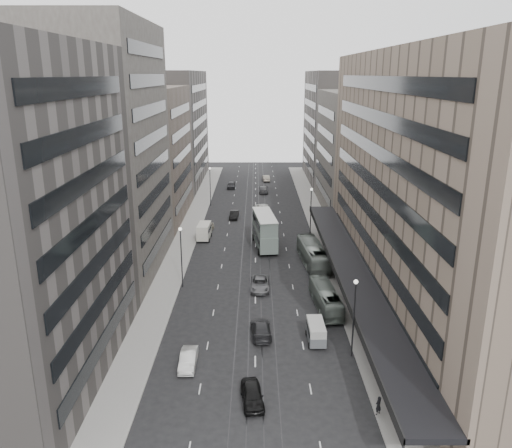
{
  "coord_description": "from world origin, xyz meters",
  "views": [
    {
      "loc": [
        0.06,
        -49.27,
        27.27
      ],
      "look_at": [
        0.08,
        18.4,
        6.85
      ],
      "focal_mm": 35.0,
      "sensor_mm": 36.0,
      "label": 1
    }
  ],
  "objects_px": {
    "panel_van": "(204,231)",
    "sedan_2": "(260,284)",
    "double_decker": "(265,230)",
    "bus_near": "(326,298)",
    "pedestrian": "(378,405)",
    "vw_microbus": "(316,331)",
    "bus_far": "(313,254)",
    "sedan_0": "(252,395)",
    "sedan_1": "(188,359)"
  },
  "relations": [
    {
      "from": "double_decker",
      "to": "panel_van",
      "type": "bearing_deg",
      "value": 151.7
    },
    {
      "from": "bus_near",
      "to": "double_decker",
      "type": "xyz_separation_m",
      "value": [
        -7.0,
        22.21,
        1.66
      ]
    },
    {
      "from": "bus_near",
      "to": "vw_microbus",
      "type": "height_order",
      "value": "bus_near"
    },
    {
      "from": "vw_microbus",
      "to": "sedan_2",
      "type": "bearing_deg",
      "value": 112.8
    },
    {
      "from": "panel_van",
      "to": "bus_far",
      "type": "bearing_deg",
      "value": -31.78
    },
    {
      "from": "sedan_2",
      "to": "panel_van",
      "type": "bearing_deg",
      "value": 115.66
    },
    {
      "from": "sedan_0",
      "to": "sedan_1",
      "type": "bearing_deg",
      "value": 130.82
    },
    {
      "from": "vw_microbus",
      "to": "sedan_1",
      "type": "height_order",
      "value": "vw_microbus"
    },
    {
      "from": "sedan_0",
      "to": "sedan_2",
      "type": "height_order",
      "value": "sedan_0"
    },
    {
      "from": "vw_microbus",
      "to": "bus_near",
      "type": "bearing_deg",
      "value": 74.51
    },
    {
      "from": "bus_far",
      "to": "panel_van",
      "type": "height_order",
      "value": "bus_far"
    },
    {
      "from": "pedestrian",
      "to": "vw_microbus",
      "type": "bearing_deg",
      "value": -110.19
    },
    {
      "from": "bus_far",
      "to": "sedan_0",
      "type": "bearing_deg",
      "value": 69.61
    },
    {
      "from": "bus_near",
      "to": "panel_van",
      "type": "height_order",
      "value": "panel_van"
    },
    {
      "from": "sedan_0",
      "to": "sedan_1",
      "type": "distance_m",
      "value": 8.41
    },
    {
      "from": "sedan_2",
      "to": "double_decker",
      "type": "bearing_deg",
      "value": 88.04
    },
    {
      "from": "double_decker",
      "to": "vw_microbus",
      "type": "xyz_separation_m",
      "value": [
        4.92,
        -30.03,
        -1.8
      ]
    },
    {
      "from": "bus_near",
      "to": "sedan_0",
      "type": "height_order",
      "value": "bus_near"
    },
    {
      "from": "bus_far",
      "to": "panel_van",
      "type": "xyz_separation_m",
      "value": [
        -17.29,
        11.83,
        -0.12
      ]
    },
    {
      "from": "sedan_2",
      "to": "pedestrian",
      "type": "bearing_deg",
      "value": -68.2
    },
    {
      "from": "sedan_0",
      "to": "pedestrian",
      "type": "xyz_separation_m",
      "value": [
        10.45,
        -1.73,
        0.23
      ]
    },
    {
      "from": "panel_van",
      "to": "pedestrian",
      "type": "distance_m",
      "value": 49.82
    },
    {
      "from": "vw_microbus",
      "to": "sedan_0",
      "type": "height_order",
      "value": "vw_microbus"
    },
    {
      "from": "bus_far",
      "to": "sedan_2",
      "type": "height_order",
      "value": "bus_far"
    },
    {
      "from": "bus_near",
      "to": "sedan_0",
      "type": "bearing_deg",
      "value": 59.11
    },
    {
      "from": "bus_near",
      "to": "pedestrian",
      "type": "bearing_deg",
      "value": 89.8
    },
    {
      "from": "bus_near",
      "to": "sedan_0",
      "type": "distance_m",
      "value": 20.13
    },
    {
      "from": "bus_near",
      "to": "double_decker",
      "type": "relative_size",
      "value": 0.93
    },
    {
      "from": "bus_near",
      "to": "sedan_1",
      "type": "bearing_deg",
      "value": 34.67
    },
    {
      "from": "bus_far",
      "to": "vw_microbus",
      "type": "distance_m",
      "value": 22.31
    },
    {
      "from": "sedan_0",
      "to": "pedestrian",
      "type": "relative_size",
      "value": 2.66
    },
    {
      "from": "panel_van",
      "to": "sedan_1",
      "type": "xyz_separation_m",
      "value": [
        2.29,
        -38.69,
        -0.82
      ]
    },
    {
      "from": "panel_van",
      "to": "sedan_2",
      "type": "xyz_separation_m",
      "value": [
        9.39,
        -20.6,
        -0.81
      ]
    },
    {
      "from": "sedan_2",
      "to": "pedestrian",
      "type": "xyz_separation_m",
      "value": [
        9.6,
        -25.46,
        0.26
      ]
    },
    {
      "from": "bus_near",
      "to": "bus_far",
      "type": "distance_m",
      "value": 14.38
    },
    {
      "from": "pedestrian",
      "to": "bus_far",
      "type": "bearing_deg",
      "value": -124.79
    },
    {
      "from": "bus_far",
      "to": "sedan_2",
      "type": "bearing_deg",
      "value": 42.69
    },
    {
      "from": "vw_microbus",
      "to": "sedan_1",
      "type": "relative_size",
      "value": 0.93
    },
    {
      "from": "bus_near",
      "to": "sedan_2",
      "type": "bearing_deg",
      "value": -40.47
    },
    {
      "from": "sedan_1",
      "to": "bus_near",
      "type": "bearing_deg",
      "value": 39.2
    },
    {
      "from": "bus_far",
      "to": "vw_microbus",
      "type": "xyz_separation_m",
      "value": [
        -2.08,
        -22.2,
        -0.45
      ]
    },
    {
      "from": "bus_far",
      "to": "pedestrian",
      "type": "distance_m",
      "value": 34.28
    },
    {
      "from": "bus_far",
      "to": "bus_near",
      "type": "bearing_deg",
      "value": 84.69
    },
    {
      "from": "double_decker",
      "to": "sedan_0",
      "type": "relative_size",
      "value": 2.34
    },
    {
      "from": "bus_near",
      "to": "pedestrian",
      "type": "xyz_separation_m",
      "value": [
        1.7,
        -19.85,
        -0.36
      ]
    },
    {
      "from": "pedestrian",
      "to": "bus_near",
      "type": "bearing_deg",
      "value": -122.73
    },
    {
      "from": "bus_near",
      "to": "double_decker",
      "type": "bearing_deg",
      "value": -77.6
    },
    {
      "from": "vw_microbus",
      "to": "sedan_0",
      "type": "distance_m",
      "value": 12.27
    },
    {
      "from": "sedan_1",
      "to": "vw_microbus",
      "type": "bearing_deg",
      "value": 19.26
    },
    {
      "from": "double_decker",
      "to": "panel_van",
      "type": "height_order",
      "value": "double_decker"
    }
  ]
}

